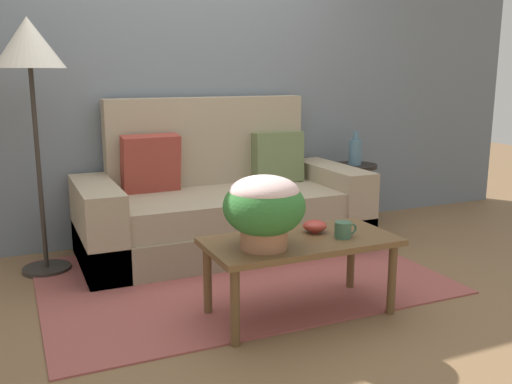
# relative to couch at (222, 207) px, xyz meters

# --- Properties ---
(ground_plane) EXTENTS (14.00, 14.00, 0.00)m
(ground_plane) POSITION_rel_couch_xyz_m (-0.12, -0.67, -0.32)
(ground_plane) COLOR brown
(wall_back) EXTENTS (6.40, 0.12, 2.61)m
(wall_back) POSITION_rel_couch_xyz_m (-0.12, 0.48, 0.98)
(wall_back) COLOR slate
(wall_back) RESTS_ON ground
(area_rug) EXTENTS (2.43, 1.69, 0.01)m
(area_rug) POSITION_rel_couch_xyz_m (-0.12, -0.61, -0.31)
(area_rug) COLOR #994C47
(area_rug) RESTS_ON ground
(couch) EXTENTS (2.07, 0.90, 1.11)m
(couch) POSITION_rel_couch_xyz_m (0.00, 0.00, 0.00)
(couch) COLOR gray
(couch) RESTS_ON ground
(coffee_table) EXTENTS (1.02, 0.51, 0.43)m
(coffee_table) POSITION_rel_couch_xyz_m (-0.03, -1.27, 0.06)
(coffee_table) COLOR brown
(coffee_table) RESTS_ON ground
(side_table) EXTENTS (0.37, 0.37, 0.53)m
(side_table) POSITION_rel_couch_xyz_m (1.27, 0.15, 0.05)
(side_table) COLOR black
(side_table) RESTS_ON ground
(floor_lamp) EXTENTS (0.43, 0.43, 1.63)m
(floor_lamp) POSITION_rel_couch_xyz_m (-1.24, 0.00, 1.07)
(floor_lamp) COLOR #2D2823
(floor_lamp) RESTS_ON ground
(potted_plant) EXTENTS (0.41, 0.41, 0.37)m
(potted_plant) POSITION_rel_couch_xyz_m (-0.27, -1.34, 0.33)
(potted_plant) COLOR #A36B4C
(potted_plant) RESTS_ON coffee_table
(coffee_mug) EXTENTS (0.13, 0.09, 0.09)m
(coffee_mug) POSITION_rel_couch_xyz_m (0.19, -1.35, 0.15)
(coffee_mug) COLOR #3D664C
(coffee_mug) RESTS_ON coffee_table
(snack_bowl) EXTENTS (0.13, 0.13, 0.07)m
(snack_bowl) POSITION_rel_couch_xyz_m (0.10, -1.20, 0.15)
(snack_bowl) COLOR #B2382D
(snack_bowl) RESTS_ON coffee_table
(table_vase) EXTENTS (0.11, 0.11, 0.28)m
(table_vase) POSITION_rel_couch_xyz_m (1.25, 0.14, 0.33)
(table_vase) COLOR slate
(table_vase) RESTS_ON side_table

